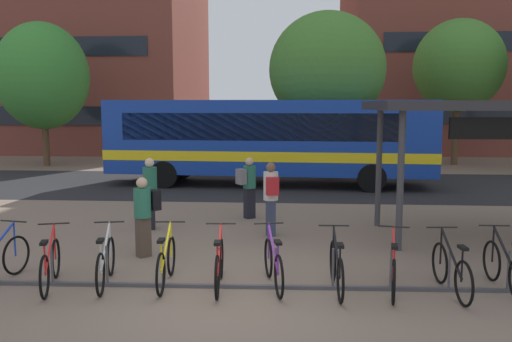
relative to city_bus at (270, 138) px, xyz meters
name	(u,v)px	position (x,y,z in m)	size (l,w,h in m)	color
ground	(226,296)	(-0.25, -11.48, -1.78)	(200.00, 200.00, 0.00)	#7A6656
bus_lane_asphalt	(264,185)	(-0.25, 0.00, -1.77)	(80.00, 7.20, 0.01)	#232326
city_bus	(270,138)	(0.00, 0.00, 0.00)	(12.15, 3.27, 3.20)	#14389E
bike_rack	(247,283)	(0.05, -11.12, -1.68)	(9.43, 0.30, 0.70)	#47474C
parked_bicycle_red_1	(50,265)	(-3.22, -11.31, -1.39)	(0.64, 1.67, 0.99)	black
parked_bicycle_silver_2	(106,263)	(-2.34, -11.12, -1.39)	(0.53, 1.70, 0.99)	black
parked_bicycle_yellow_3	(166,263)	(-1.33, -11.04, -1.39)	(0.52, 1.72, 0.99)	black
parked_bicycle_red_4	(219,265)	(-0.41, -11.12, -1.39)	(0.52, 1.72, 0.99)	black
parked_bicycle_purple_5	(273,265)	(0.48, -11.03, -1.39)	(0.56, 1.70, 0.99)	black
parked_bicycle_black_6	(336,268)	(1.52, -11.14, -1.39)	(0.52, 1.72, 0.99)	black
parked_bicycle_red_7	(393,270)	(2.43, -11.15, -1.39)	(0.52, 1.71, 0.99)	black
parked_bicycle_black_8	(451,271)	(3.35, -11.15, -1.39)	(0.52, 1.72, 0.99)	black
parked_bicycle_black_9	(505,268)	(4.26, -10.96, -1.39)	(0.52, 1.72, 0.99)	black
transit_shelter	(504,110)	(5.48, -7.50, 1.14)	(5.87, 3.20, 3.12)	#38383D
commuter_red_pack_0	(271,194)	(0.31, -7.64, -0.78)	(0.40, 0.57, 1.72)	#2D3851
commuter_black_pack_1	(144,211)	(-2.15, -9.42, -0.85)	(0.59, 0.58, 1.61)	#47382D
commuter_black_pack_2	(150,188)	(-2.66, -7.13, -0.76)	(0.41, 0.57, 1.75)	black
commuter_grey_pack_3	(248,184)	(-0.36, -5.81, -0.83)	(0.60, 0.56, 1.64)	black
street_tree_0	(327,70)	(2.26, 2.82, 2.72)	(4.87, 4.87, 6.90)	brown
street_tree_1	(42,76)	(-11.37, 5.47, 2.64)	(4.43, 4.43, 7.02)	brown
street_tree_2	(459,66)	(9.04, 7.27, 3.16)	(4.40, 4.40, 7.23)	brown
building_left_wing	(23,5)	(-17.95, 16.66, 8.14)	(23.99, 13.15, 19.83)	brown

